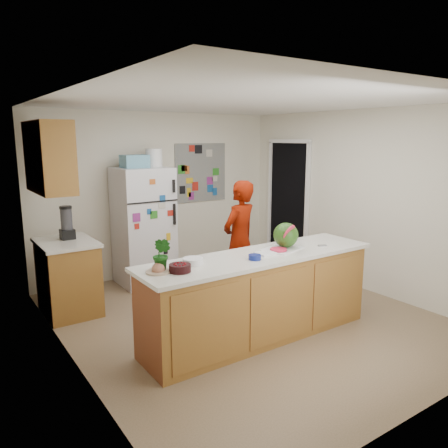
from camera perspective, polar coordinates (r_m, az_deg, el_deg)
floor at (r=5.37m, az=2.82°, el=-12.14°), size 4.00×4.50×0.02m
wall_back at (r=6.92m, az=-8.45°, el=3.90°), size 4.00×0.02×2.50m
wall_left at (r=4.13m, az=-19.86°, el=-1.56°), size 0.02×4.50×2.50m
wall_right at (r=6.41m, az=17.46°, el=2.93°), size 0.02×4.50×2.50m
ceiling at (r=4.94m, az=3.11°, el=15.77°), size 4.00×4.50×0.02m
doorway at (r=7.40m, az=8.42°, el=2.58°), size 0.03×0.85×2.04m
peninsula_base at (r=4.72m, az=4.62°, el=-9.63°), size 2.60×0.62×0.88m
peninsula_top at (r=4.57m, az=4.71°, el=-4.24°), size 2.68×0.70×0.04m
side_counter_base at (r=5.68m, az=-19.65°, el=-6.72°), size 0.60×0.80×0.86m
side_counter_top at (r=5.57m, az=-19.96°, el=-2.30°), size 0.64×0.84×0.04m
upper_cabinets at (r=5.35m, az=-21.91°, el=8.11°), size 0.35×1.00×0.80m
refrigerator at (r=6.46m, az=-10.46°, el=-0.28°), size 0.75×0.70×1.70m
fridge_top_bin at (r=6.30m, az=-11.60°, el=8.03°), size 0.35×0.28×0.18m
photo_collage at (r=7.22m, az=-3.05°, el=6.71°), size 0.95×0.01×0.95m
person at (r=5.76m, az=2.05°, el=-2.11°), size 0.66×0.53×1.58m
blender_appliance at (r=5.63m, az=-19.86°, el=0.04°), size 0.14×0.14×0.38m
cutting_board at (r=4.80m, az=7.66°, el=-3.23°), size 0.49×0.42×0.01m
watermelon at (r=4.83m, az=8.07°, el=-1.43°), size 0.27×0.27×0.27m
watermelon_slice at (r=4.70m, az=7.11°, el=-3.33°), size 0.18×0.18×0.02m
cherry_bowl at (r=3.99m, az=-5.77°, el=-5.75°), size 0.23×0.23×0.07m
white_bowl at (r=4.22m, az=-4.09°, el=-4.86°), size 0.20×0.20×0.06m
cobalt_bowl at (r=4.37m, az=4.04°, el=-4.34°), size 0.17×0.17×0.05m
plate at (r=4.00m, az=-8.58°, el=-6.17°), size 0.28×0.28×0.02m
paper_towel at (r=4.58m, az=5.42°, el=-3.83°), size 0.19×0.17×0.02m
keys at (r=5.02m, az=12.72°, el=-2.77°), size 0.10×0.07×0.01m
potted_plant at (r=3.99m, az=-8.11°, el=-3.95°), size 0.20×0.22×0.32m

